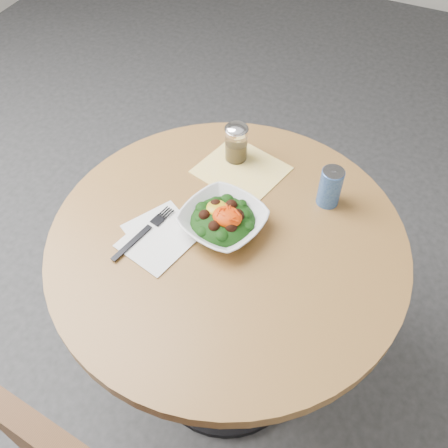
# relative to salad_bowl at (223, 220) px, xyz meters

# --- Properties ---
(ground) EXTENTS (6.00, 6.00, 0.00)m
(ground) POSITION_rel_salad_bowl_xyz_m (0.02, -0.03, -0.78)
(ground) COLOR #2C2C2F
(ground) RESTS_ON ground
(table) EXTENTS (0.90, 0.90, 0.75)m
(table) POSITION_rel_salad_bowl_xyz_m (0.02, -0.03, -0.23)
(table) COLOR black
(table) RESTS_ON ground
(cloth_napkin) EXTENTS (0.26, 0.25, 0.00)m
(cloth_napkin) POSITION_rel_salad_bowl_xyz_m (-0.04, 0.21, -0.03)
(cloth_napkin) COLOR yellow
(cloth_napkin) RESTS_ON table
(paper_napkins) EXTENTS (0.21, 0.23, 0.00)m
(paper_napkins) POSITION_rel_salad_bowl_xyz_m (-0.13, -0.10, -0.03)
(paper_napkins) COLOR white
(paper_napkins) RESTS_ON table
(salad_bowl) EXTENTS (0.25, 0.25, 0.08)m
(salad_bowl) POSITION_rel_salad_bowl_xyz_m (0.00, 0.00, 0.00)
(salad_bowl) COLOR white
(salad_bowl) RESTS_ON table
(fork) EXTENTS (0.07, 0.21, 0.00)m
(fork) POSITION_rel_salad_bowl_xyz_m (-0.17, -0.10, -0.02)
(fork) COLOR black
(fork) RESTS_ON table
(spice_shaker) EXTENTS (0.07, 0.07, 0.12)m
(spice_shaker) POSITION_rel_salad_bowl_xyz_m (-0.07, 0.25, 0.03)
(spice_shaker) COLOR silver
(spice_shaker) RESTS_ON table
(beverage_can) EXTENTS (0.06, 0.06, 0.11)m
(beverage_can) POSITION_rel_salad_bowl_xyz_m (0.21, 0.19, 0.03)
(beverage_can) COLOR #0D2796
(beverage_can) RESTS_ON table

